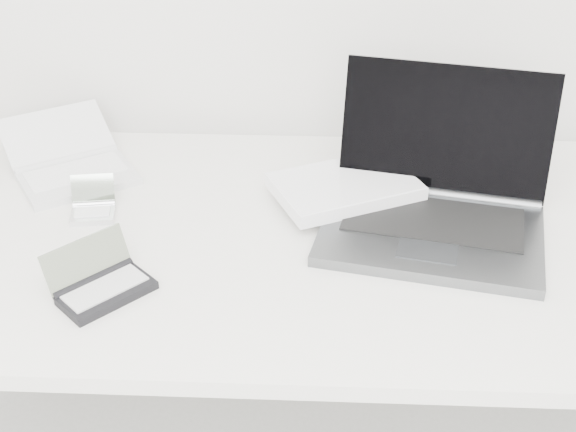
{
  "coord_description": "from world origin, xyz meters",
  "views": [
    {
      "loc": [
        0.02,
        0.31,
        1.54
      ],
      "look_at": [
        -0.03,
        1.51,
        0.79
      ],
      "focal_mm": 50.0,
      "sensor_mm": 36.0,
      "label": 1
    }
  ],
  "objects_px": {
    "desk": "(305,253)",
    "palmtop_charcoal": "(101,284)",
    "laptop_large": "(409,199)",
    "netbook_open_white": "(72,165)"
  },
  "relations": [
    {
      "from": "desk",
      "to": "palmtop_charcoal",
      "type": "height_order",
      "value": "palmtop_charcoal"
    },
    {
      "from": "desk",
      "to": "netbook_open_white",
      "type": "height_order",
      "value": "netbook_open_white"
    },
    {
      "from": "desk",
      "to": "palmtop_charcoal",
      "type": "xyz_separation_m",
      "value": [
        -0.33,
        -0.2,
        0.06
      ]
    },
    {
      "from": "desk",
      "to": "palmtop_charcoal",
      "type": "bearing_deg",
      "value": -149.44
    },
    {
      "from": "desk",
      "to": "netbook_open_white",
      "type": "xyz_separation_m",
      "value": [
        -0.49,
        0.2,
        0.07
      ]
    },
    {
      "from": "desk",
      "to": "laptop_large",
      "type": "relative_size",
      "value": 2.92
    },
    {
      "from": "netbook_open_white",
      "to": "palmtop_charcoal",
      "type": "relative_size",
      "value": 1.91
    },
    {
      "from": "desk",
      "to": "palmtop_charcoal",
      "type": "relative_size",
      "value": 8.65
    },
    {
      "from": "desk",
      "to": "laptop_large",
      "type": "distance_m",
      "value": 0.22
    },
    {
      "from": "laptop_large",
      "to": "netbook_open_white",
      "type": "distance_m",
      "value": 0.7
    }
  ]
}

